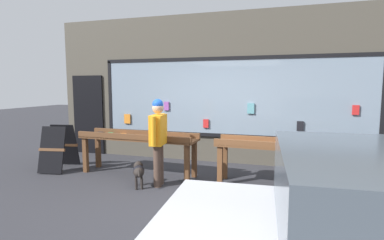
% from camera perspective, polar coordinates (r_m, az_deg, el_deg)
% --- Properties ---
extents(ground_plane, '(40.00, 40.00, 0.00)m').
position_cam_1_polar(ground_plane, '(5.15, 0.45, -14.18)').
color(ground_plane, '#2D2D33').
extents(shopfront_facade, '(8.67, 0.29, 3.51)m').
position_cam_1_polar(shopfront_facade, '(7.15, 5.67, 5.77)').
color(shopfront_facade, '#4C473D').
rests_on(shopfront_facade, ground_plane).
extents(display_table_left, '(2.51, 0.68, 0.88)m').
position_cam_1_polar(display_table_left, '(6.23, -10.22, -3.93)').
color(display_table_left, brown).
rests_on(display_table_left, ground_plane).
extents(display_table_right, '(2.51, 0.68, 0.87)m').
position_cam_1_polar(display_table_right, '(5.57, 17.53, -5.48)').
color(display_table_right, brown).
rests_on(display_table_right, ground_plane).
extents(person_browsing, '(0.26, 0.64, 1.59)m').
position_cam_1_polar(person_browsing, '(5.44, -6.46, -3.08)').
color(person_browsing, '#4C382D').
rests_on(person_browsing, ground_plane).
extents(small_dog, '(0.38, 0.53, 0.42)m').
position_cam_1_polar(small_dog, '(5.57, -10.13, -9.51)').
color(small_dog, black).
rests_on(small_dog, ground_plane).
extents(sandwich_board_sign, '(0.67, 0.91, 0.96)m').
position_cam_1_polar(sandwich_board_sign, '(7.17, -24.00, -4.75)').
color(sandwich_board_sign, black).
rests_on(sandwich_board_sign, ground_plane).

